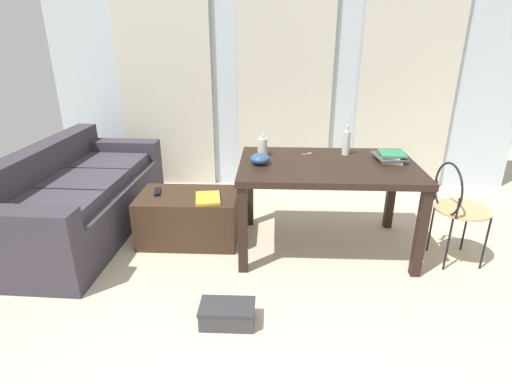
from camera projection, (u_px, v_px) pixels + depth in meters
The scene contains 15 objects.
ground_plane at pixel (286, 276), 3.04m from camera, with size 7.84×7.84×0.00m, color beige.
wall_back at pixel (285, 67), 4.43m from camera, with size 5.18×0.10×2.68m, color silver.
curtains at pixel (285, 80), 4.39m from camera, with size 3.69×0.03×2.44m.
couch at pixel (76, 200), 3.62m from camera, with size 0.96×2.03×0.77m.
coffee_table at pixel (189, 217), 3.50m from camera, with size 0.84×0.52×0.42m.
craft_table at pixel (327, 174), 3.21m from camera, with size 1.40×0.91×0.75m.
wire_chair at pixel (455, 202), 3.07m from camera, with size 0.41×0.42×0.82m.
bottle_near at pixel (346, 142), 3.36m from camera, with size 0.06×0.06×0.25m.
bottle_far at pixel (262, 147), 3.34m from camera, with size 0.08×0.08×0.18m.
bowl at pixel (260, 159), 3.15m from camera, with size 0.16×0.16×0.09m, color #2D4C7A.
book_stack at pixel (390, 157), 3.24m from camera, with size 0.25×0.31×0.07m.
scissors at pixel (306, 154), 3.41m from camera, with size 0.09×0.08×0.00m.
tv_remote_primary at pixel (157, 192), 3.46m from camera, with size 0.05×0.16×0.02m, color black.
magazine at pixel (208, 198), 3.33m from camera, with size 0.20×0.28×0.02m, color gold.
shoebox at pixel (227, 314), 2.53m from camera, with size 0.35×0.20×0.14m.
Camera 1 is at (-0.11, -1.36, 1.72)m, focal length 28.28 mm.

